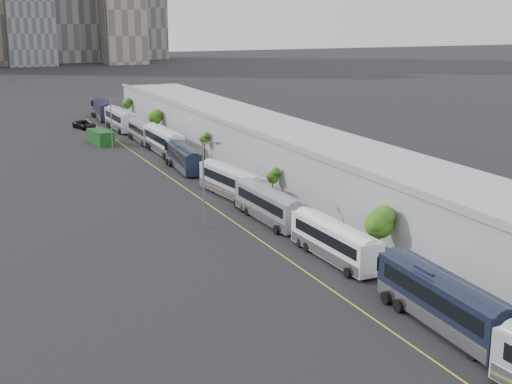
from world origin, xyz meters
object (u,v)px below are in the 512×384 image
bus_2 (335,245)px  street_lamp_far (112,120)px  bus_7 (143,133)px  shipping_container (101,137)px  bus_3 (269,208)px  suv (84,125)px  bus_6 (163,143)px  bus_4 (232,185)px  street_lamp_near (205,179)px  bus_5 (184,160)px  bus_8 (120,121)px  bus_9 (103,112)px  bus_1 (443,305)px

bus_2 → street_lamp_far: street_lamp_far is taller
bus_7 → shipping_container: (-7.16, 0.93, -0.31)m
bus_3 → suv: size_ratio=2.10×
shipping_container → suv: bearing=80.2°
bus_7 → suv: size_ratio=2.07×
bus_2 → bus_6: size_ratio=0.88×
bus_4 → suv: size_ratio=2.20×
bus_3 → bus_7: 53.87m
bus_3 → bus_6: size_ratio=0.90×
street_lamp_far → street_lamp_near: bearing=-91.4°
bus_4 → bus_3: bearing=-96.8°
bus_2 → bus_4: size_ratio=0.93×
bus_5 → bus_8: size_ratio=0.88×
bus_4 → bus_9: 73.31m
bus_6 → bus_8: bus_8 is taller
bus_1 → street_lamp_far: street_lamp_far is taller
bus_4 → bus_8: (-0.34, 57.36, 0.13)m
bus_5 → street_lamp_near: bearing=-99.3°
bus_1 → street_lamp_far: (-6.06, 78.34, 3.21)m
bus_5 → shipping_container: 26.99m
bus_2 → suv: bearing=92.8°
bus_6 → bus_7: bearing=91.9°
bus_2 → bus_9: 98.39m
bus_3 → street_lamp_near: bearing=174.1°
suv → bus_1: bearing=-101.2°
bus_6 → shipping_container: (-7.54, 12.43, -0.50)m
bus_2 → bus_9: bus_9 is taller
bus_6 → bus_4: bearing=-91.0°
bus_3 → bus_9: (-0.19, 84.65, 0.11)m
bus_3 → bus_7: bearing=88.1°
bus_4 → suv: bus_4 is taller
bus_3 → shipping_container: size_ratio=1.83×
bus_6 → bus_9: 42.29m
bus_4 → shipping_container: bus_4 is taller
bus_3 → street_lamp_near: 8.00m
bus_2 → bus_8: size_ratio=0.87×
bus_3 → street_lamp_far: (-5.91, 49.01, 3.34)m
bus_5 → bus_7: 25.27m
bus_4 → bus_5: size_ratio=1.07×
bus_4 → shipping_container: (-7.01, 43.46, -0.38)m
bus_1 → street_lamp_far: size_ratio=1.62×
bus_3 → bus_4: bearing=87.5°
bus_4 → bus_2: bearing=-95.8°
bus_1 → street_lamp_near: 30.94m
bus_1 → bus_8: size_ratio=0.97×
bus_4 → suv: 62.06m
bus_8 → shipping_container: (-6.67, -13.90, -0.52)m
bus_9 → shipping_container: bearing=-98.5°
bus_7 → street_lamp_near: size_ratio=1.35×
bus_8 → shipping_container: 15.43m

